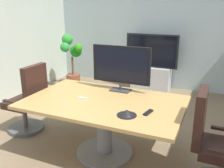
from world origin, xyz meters
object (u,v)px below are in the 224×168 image
Objects in this scene: wall_display_unit at (151,71)px; potted_plant at (72,59)px; remote_control at (148,112)px; tv_monitor at (121,66)px; conference_phone at (127,113)px; conference_table at (104,114)px; office_chair_right at (214,149)px; office_chair_left at (28,104)px.

wall_display_unit is 1.02× the size of potted_plant.
tv_monitor is at bearing 143.98° from remote_control.
conference_phone is (0.38, -0.76, -0.33)m from tv_monitor.
wall_display_unit is at bearing 94.62° from tv_monitor.
conference_phone is (2.39, -2.67, 0.11)m from potted_plant.
potted_plant reaches higher than conference_table.
remote_control reaches higher than conference_table.
office_chair_left is at bearing 86.71° from office_chair_right.
remote_control is (0.58, -0.61, -0.35)m from tv_monitor.
office_chair_right is 4.95× the size of conference_phone.
remote_control is at bearing -44.14° from potted_plant.
potted_plant is 7.56× the size of remote_control.
potted_plant is at bearing 146.39° from remote_control.
conference_table is 3.08m from potted_plant.
wall_display_unit is at bearing 27.44° from office_chair_right.
tv_monitor is 2.52m from wall_display_unit.
conference_table is at bearing -95.66° from tv_monitor.
conference_table is at bearing -50.17° from potted_plant.
office_chair_right is 1.00m from conference_phone.
wall_display_unit is (-0.15, 2.88, -0.14)m from conference_table.
conference_phone reaches higher than conference_table.
office_chair_left is (-1.34, 0.09, -0.12)m from conference_table.
office_chair_right is (2.69, -0.19, 0.00)m from office_chair_left.
office_chair_right is at bearing -63.35° from wall_display_unit.
wall_display_unit is 3.14m from remote_control.
office_chair_left is 1.84m from conference_phone.
office_chair_right is 4.14m from potted_plant.
office_chair_right is 3.33m from wall_display_unit.
remote_control is (1.97, -0.24, 0.31)m from office_chair_left.
conference_table is 9.06× the size of conference_phone.
conference_phone is (-0.92, -0.20, 0.33)m from office_chair_right.
remote_control is (-0.72, -0.05, 0.31)m from office_chair_right.
office_chair_left is 2.37m from potted_plant.
wall_display_unit is at bearing 100.17° from conference_phone.
potted_plant is at bearing 129.83° from conference_table.
tv_monitor reaches higher than office_chair_left.
tv_monitor reaches higher than conference_phone.
conference_phone is at bearing -48.15° from potted_plant.
remote_control is (0.20, 0.15, -0.02)m from conference_phone.
wall_display_unit is 1.91m from potted_plant.
wall_display_unit reaches higher than conference_table.
wall_display_unit is at bearing 15.79° from potted_plant.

